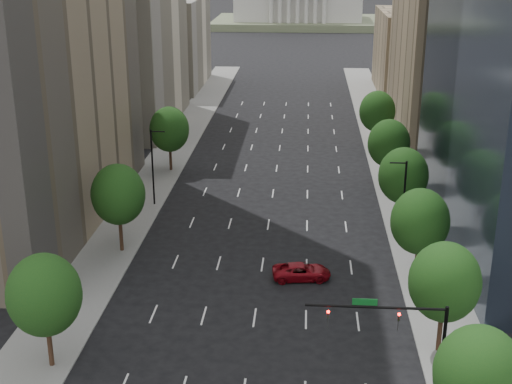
# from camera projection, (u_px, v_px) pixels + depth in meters

# --- Properties ---
(sidewalk_left) EXTENTS (6.00, 200.00, 0.15)m
(sidewalk_left) POSITION_uv_depth(u_px,v_px,m) (127.00, 220.00, 77.01)
(sidewalk_left) COLOR slate
(sidewalk_left) RESTS_ON ground
(sidewalk_right) EXTENTS (6.00, 200.00, 0.15)m
(sidewalk_right) POSITION_uv_depth(u_px,v_px,m) (414.00, 228.00, 74.89)
(sidewalk_right) COLOR slate
(sidewalk_right) RESTS_ON ground
(midrise_cream_left) EXTENTS (14.00, 30.00, 35.00)m
(midrise_cream_left) POSITION_uv_depth(u_px,v_px,m) (128.00, 17.00, 112.21)
(midrise_cream_left) COLOR beige
(midrise_cream_left) RESTS_ON ground
(filler_left) EXTENTS (14.00, 26.00, 18.00)m
(filler_left) POSITION_uv_depth(u_px,v_px,m) (169.00, 43.00, 146.07)
(filler_left) COLOR beige
(filler_left) RESTS_ON ground
(parking_tan_right) EXTENTS (14.00, 30.00, 30.00)m
(parking_tan_right) POSITION_uv_depth(u_px,v_px,m) (448.00, 38.00, 106.82)
(parking_tan_right) COLOR #8C7759
(parking_tan_right) RESTS_ON ground
(filler_right) EXTENTS (14.00, 26.00, 16.00)m
(filler_right) POSITION_uv_depth(u_px,v_px,m) (414.00, 52.00, 140.17)
(filler_right) COLOR #8C7759
(filler_right) RESTS_ON ground
(tree_right_0) EXTENTS (5.20, 5.20, 8.39)m
(tree_right_0) POSITION_uv_depth(u_px,v_px,m) (479.00, 375.00, 40.33)
(tree_right_0) COLOR #382316
(tree_right_0) RESTS_ON ground
(tree_right_1) EXTENTS (5.20, 5.20, 8.75)m
(tree_right_1) POSITION_uv_depth(u_px,v_px,m) (445.00, 282.00, 50.54)
(tree_right_1) COLOR #382316
(tree_right_1) RESTS_ON ground
(tree_right_2) EXTENTS (5.20, 5.20, 8.61)m
(tree_right_2) POSITION_uv_depth(u_px,v_px,m) (420.00, 221.00, 61.86)
(tree_right_2) COLOR #382316
(tree_right_2) RESTS_ON ground
(tree_right_3) EXTENTS (5.20, 5.20, 8.89)m
(tree_right_3) POSITION_uv_depth(u_px,v_px,m) (403.00, 176.00, 73.04)
(tree_right_3) COLOR #382316
(tree_right_3) RESTS_ON ground
(tree_right_4) EXTENTS (5.20, 5.20, 8.46)m
(tree_right_4) POSITION_uv_depth(u_px,v_px,m) (389.00, 143.00, 86.34)
(tree_right_4) COLOR #382316
(tree_right_4) RESTS_ON ground
(tree_right_5) EXTENTS (5.20, 5.20, 8.75)m
(tree_right_5) POSITION_uv_depth(u_px,v_px,m) (377.00, 111.00, 101.28)
(tree_right_5) COLOR #382316
(tree_right_5) RESTS_ON ground
(tree_left_0) EXTENTS (5.20, 5.20, 8.75)m
(tree_left_0) POSITION_uv_depth(u_px,v_px,m) (44.00, 295.00, 48.69)
(tree_left_0) COLOR #382316
(tree_left_0) RESTS_ON ground
(tree_left_1) EXTENTS (5.20, 5.20, 8.97)m
(tree_left_1) POSITION_uv_depth(u_px,v_px,m) (118.00, 194.00, 67.41)
(tree_left_1) COLOR #382316
(tree_left_1) RESTS_ON ground
(tree_left_2) EXTENTS (5.20, 5.20, 8.68)m
(tree_left_2) POSITION_uv_depth(u_px,v_px,m) (169.00, 129.00, 91.94)
(tree_left_2) COLOR #382316
(tree_left_2) RESTS_ON ground
(streetlight_rn) EXTENTS (1.70, 0.20, 9.00)m
(streetlight_rn) POSITION_uv_depth(u_px,v_px,m) (403.00, 202.00, 68.73)
(streetlight_rn) COLOR black
(streetlight_rn) RESTS_ON ground
(streetlight_ln) EXTENTS (1.70, 0.20, 9.00)m
(streetlight_ln) POSITION_uv_depth(u_px,v_px,m) (153.00, 165.00, 79.96)
(streetlight_ln) COLOR black
(streetlight_ln) RESTS_ON ground
(traffic_signal) EXTENTS (9.12, 0.40, 7.38)m
(traffic_signal) POSITION_uv_depth(u_px,v_px,m) (406.00, 331.00, 45.33)
(traffic_signal) COLOR black
(traffic_signal) RESTS_ON ground
(capitol) EXTENTS (60.00, 40.00, 35.20)m
(capitol) POSITION_uv_depth(u_px,v_px,m) (298.00, 2.00, 251.33)
(capitol) COLOR #596647
(capitol) RESTS_ON ground
(foothills) EXTENTS (720.00, 413.00, 263.00)m
(foothills) POSITION_uv_depth(u_px,v_px,m) (345.00, 25.00, 593.06)
(foothills) COLOR olive
(foothills) RESTS_ON ground
(car_red_far) EXTENTS (5.52, 3.04, 1.46)m
(car_red_far) POSITION_uv_depth(u_px,v_px,m) (302.00, 271.00, 63.52)
(car_red_far) COLOR maroon
(car_red_far) RESTS_ON ground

